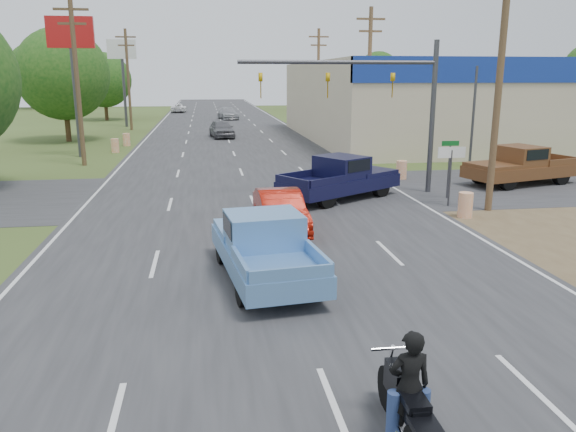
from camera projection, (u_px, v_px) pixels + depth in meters
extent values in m
plane|color=#37441B|center=(334.00, 407.00, 9.41)|extent=(200.00, 200.00, 0.00)
cube|color=#2D2D30|center=(229.00, 141.00, 47.80)|extent=(15.00, 180.00, 0.02)
cube|color=#2D2D30|center=(249.00, 193.00, 26.68)|extent=(120.00, 10.00, 0.02)
cube|color=brown|center=(566.00, 228.00, 20.56)|extent=(8.00, 18.00, 0.01)
cylinder|color=#4C3823|center=(499.00, 87.00, 22.01)|extent=(0.28, 0.28, 10.00)
cylinder|color=#4C3823|center=(369.00, 82.00, 39.29)|extent=(0.28, 0.28, 10.00)
cube|color=#4C3823|center=(371.00, 19.00, 38.28)|extent=(2.00, 0.14, 0.14)
cube|color=#4C3823|center=(371.00, 31.00, 38.47)|extent=(1.60, 0.14, 0.14)
cylinder|color=#4C3823|center=(318.00, 80.00, 56.57)|extent=(0.28, 0.28, 10.00)
cube|color=#4C3823|center=(319.00, 37.00, 55.56)|extent=(2.00, 0.14, 0.14)
cube|color=#4C3823|center=(319.00, 45.00, 55.75)|extent=(1.60, 0.14, 0.14)
cylinder|color=#4C3823|center=(77.00, 83.00, 33.73)|extent=(0.28, 0.28, 10.00)
cube|color=#4C3823|center=(71.00, 9.00, 32.72)|extent=(2.00, 0.14, 0.14)
cube|color=#4C3823|center=(72.00, 24.00, 32.91)|extent=(1.60, 0.14, 0.14)
cylinder|color=#4C3823|center=(128.00, 80.00, 56.77)|extent=(0.28, 0.28, 10.00)
cube|color=#4C3823|center=(125.00, 37.00, 55.76)|extent=(2.00, 0.14, 0.14)
cube|color=#4C3823|center=(126.00, 45.00, 55.95)|extent=(1.60, 0.14, 0.14)
cylinder|color=#422D19|center=(67.00, 122.00, 47.43)|extent=(0.44, 0.44, 3.24)
sphere|color=#164513|center=(63.00, 74.00, 46.47)|extent=(7.56, 7.56, 7.56)
cylinder|color=#422D19|center=(106.00, 109.00, 70.41)|extent=(0.44, 0.44, 2.88)
sphere|color=#164513|center=(104.00, 80.00, 69.56)|extent=(6.72, 6.72, 6.72)
cylinder|color=#422D19|center=(377.00, 97.00, 104.42)|extent=(0.44, 0.44, 3.42)
sphere|color=#164513|center=(378.00, 74.00, 103.41)|extent=(7.98, 7.98, 7.98)
cylinder|color=#422D19|center=(39.00, 97.00, 95.91)|extent=(0.44, 0.44, 3.78)
sphere|color=#164513|center=(36.00, 69.00, 94.79)|extent=(8.82, 8.82, 8.82)
cylinder|color=orange|center=(465.00, 205.00, 21.93)|extent=(0.56, 0.56, 1.00)
cylinder|color=orange|center=(401.00, 170.00, 30.15)|extent=(0.56, 0.56, 1.00)
cylinder|color=orange|center=(115.00, 146.00, 40.72)|extent=(0.56, 0.56, 1.00)
cylinder|color=orange|center=(127.00, 140.00, 44.61)|extent=(0.56, 0.56, 1.00)
cylinder|color=#3F3F44|center=(75.00, 90.00, 37.55)|extent=(0.30, 0.30, 9.00)
cube|color=#B21414|center=(70.00, 32.00, 36.66)|extent=(3.00, 0.35, 2.00)
cylinder|color=#3F3F44|center=(124.00, 85.00, 60.59)|extent=(0.30, 0.30, 9.00)
cube|color=white|center=(121.00, 49.00, 59.70)|extent=(3.00, 0.35, 2.00)
cylinder|color=#3F3F44|center=(450.00, 178.00, 23.71)|extent=(0.08, 0.08, 2.40)
cube|color=white|center=(452.00, 152.00, 23.45)|extent=(1.20, 0.05, 0.45)
cylinder|color=#3F3F44|center=(448.00, 172.00, 25.24)|extent=(0.08, 0.08, 2.40)
cube|color=#0C591E|center=(450.00, 143.00, 24.92)|extent=(0.80, 0.04, 0.22)
cylinder|color=#3F3F44|center=(432.00, 118.00, 26.08)|extent=(0.24, 0.24, 7.00)
cylinder|color=#3F3F44|center=(339.00, 62.00, 24.84)|extent=(9.00, 0.18, 0.18)
imported|color=gold|center=(393.00, 73.00, 25.30)|extent=(0.18, 0.40, 1.10)
imported|color=gold|center=(328.00, 73.00, 24.88)|extent=(0.18, 0.40, 1.10)
imported|color=gold|center=(261.00, 73.00, 24.45)|extent=(0.18, 0.40, 1.10)
imported|color=#931206|center=(280.00, 211.00, 20.00)|extent=(1.65, 4.38, 1.43)
cylinder|color=black|center=(388.00, 388.00, 9.29)|extent=(0.15, 0.75, 0.75)
cube|color=black|center=(405.00, 397.00, 8.44)|extent=(0.27, 1.36, 0.34)
cube|color=black|center=(399.00, 374.00, 8.66)|extent=(0.30, 0.63, 0.25)
cube|color=black|center=(413.00, 399.00, 8.07)|extent=(0.35, 0.63, 0.11)
cylinder|color=white|center=(393.00, 348.00, 8.92)|extent=(0.74, 0.07, 0.06)
imported|color=black|center=(409.00, 392.00, 8.25)|extent=(0.65, 0.43, 1.76)
cylinder|color=black|center=(223.00, 249.00, 16.58)|extent=(0.42, 0.88, 0.85)
cylinder|color=black|center=(281.00, 245.00, 17.04)|extent=(0.42, 0.88, 0.85)
cylinder|color=black|center=(244.00, 289.00, 13.47)|extent=(0.42, 0.88, 0.85)
cylinder|color=black|center=(315.00, 282.00, 13.93)|extent=(0.42, 0.88, 0.85)
cube|color=#5D8EC7|center=(265.00, 256.00, 15.20)|extent=(2.78, 5.75, 0.55)
cube|color=#5D8EC7|center=(252.00, 228.00, 16.67)|extent=(2.26, 2.33, 0.19)
cube|color=#5D8EC7|center=(264.00, 229.00, 15.13)|extent=(2.14, 1.88, 0.91)
cube|color=black|center=(264.00, 224.00, 15.09)|extent=(2.15, 1.56, 0.48)
cube|color=#5D8EC7|center=(292.00, 274.00, 12.56)|extent=(1.96, 0.32, 0.32)
cylinder|color=black|center=(350.00, 182.00, 27.11)|extent=(0.94, 0.77, 0.90)
cylinder|color=black|center=(381.00, 187.00, 25.73)|extent=(0.94, 0.77, 0.90)
cylinder|color=black|center=(297.00, 191.00, 24.87)|extent=(0.94, 0.77, 0.90)
cylinder|color=black|center=(327.00, 198.00, 23.49)|extent=(0.94, 0.77, 0.90)
cube|color=#111234|center=(340.00, 184.00, 25.24)|extent=(6.13, 5.05, 0.58)
cube|color=#111234|center=(366.00, 171.00, 26.27)|extent=(3.02, 3.00, 0.20)
cube|color=#111234|center=(342.00, 167.00, 25.13)|extent=(2.59, 2.69, 0.95)
cube|color=black|center=(342.00, 163.00, 25.09)|extent=(2.32, 2.53, 0.51)
cube|color=#111234|center=(292.00, 182.00, 23.30)|extent=(1.19, 1.79, 0.34)
cylinder|color=black|center=(508.00, 181.00, 27.18)|extent=(0.97, 0.58, 0.92)
cylinder|color=black|center=(480.00, 175.00, 28.88)|extent=(0.97, 0.58, 0.92)
cylinder|color=black|center=(561.00, 176.00, 28.60)|extent=(0.97, 0.58, 0.92)
cylinder|color=black|center=(531.00, 170.00, 30.30)|extent=(0.97, 0.58, 0.92)
cube|color=brown|center=(521.00, 171.00, 28.68)|extent=(6.35, 3.83, 0.60)
cube|color=brown|center=(495.00, 165.00, 27.88)|extent=(2.77, 2.71, 0.21)
cube|color=brown|center=(521.00, 156.00, 28.44)|extent=(2.29, 2.51, 0.97)
cube|color=black|center=(521.00, 152.00, 28.40)|extent=(1.96, 2.46, 0.52)
cube|color=brown|center=(563.00, 158.00, 29.73)|extent=(0.66, 2.05, 0.34)
imported|color=#5C5B61|center=(222.00, 129.00, 50.54)|extent=(2.43, 4.85, 1.59)
imported|color=#9C9DA0|center=(228.00, 113.00, 72.11)|extent=(2.89, 5.43, 1.50)
imported|color=white|center=(179.00, 108.00, 85.91)|extent=(2.29, 4.78, 1.32)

